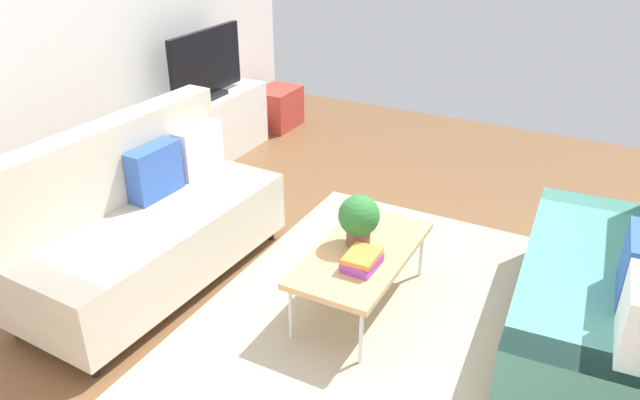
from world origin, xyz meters
The scene contains 15 objects.
ground_plane centered at (0.00, 0.00, 0.00)m, with size 7.68×7.68×0.00m, color brown.
wall_far centered at (0.00, 2.80, 1.45)m, with size 6.40×0.12×2.90m, color white.
area_rug centered at (-0.04, -0.07, 0.01)m, with size 2.90×2.20×0.01m, color tan.
couch_beige centered at (-0.36, 1.55, 0.45)m, with size 1.93×0.92×1.10m.
couch_green centered at (0.30, -1.29, 0.45)m, with size 1.95×0.96×1.10m.
coffee_table centered at (0.01, 0.13, 0.39)m, with size 1.10×0.56×0.42m.
tv_console centered at (1.53, 2.46, 0.32)m, with size 1.40×0.44×0.64m, color silver.
tv centered at (1.53, 2.44, 0.95)m, with size 1.00×0.20×0.64m.
storage_trunk centered at (2.63, 2.36, 0.22)m, with size 0.52×0.40×0.44m, color #B2382D.
potted_plant centered at (0.08, 0.19, 0.61)m, with size 0.26×0.26×0.34m.
table_book_0 centered at (-0.15, 0.06, 0.43)m, with size 0.24×0.18×0.03m, color purple.
table_book_1 centered at (-0.15, 0.06, 0.47)m, with size 0.24×0.18×0.04m, color purple.
table_book_2 centered at (-0.15, 0.06, 0.50)m, with size 0.24×0.18×0.03m, color orange.
vase_0 centered at (0.95, 2.51, 0.71)m, with size 0.09×0.09×0.14m, color #4C72B2.
bottle_0 centered at (1.10, 2.42, 0.73)m, with size 0.04×0.04×0.17m, color gold.
Camera 1 is at (-3.00, -1.17, 2.47)m, focal length 34.53 mm.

